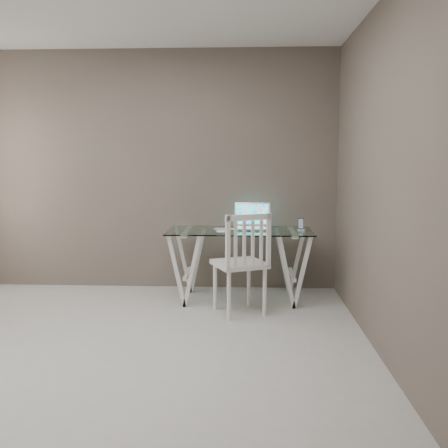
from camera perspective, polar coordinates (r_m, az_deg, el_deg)
The scene contains 7 objects.
room at distance 3.60m, azimuth -14.63°, elevation 10.89°, with size 4.50×4.52×2.71m.
desk at distance 5.27m, azimuth 1.79°, elevation -4.63°, with size 1.50×0.70×0.75m.
chair at distance 4.72m, azimuth 2.17°, elevation -4.04°, with size 0.60×0.60×0.99m.
laptop at distance 5.35m, azimuth 3.28°, elevation 0.20°, with size 0.39×0.35×0.27m.
keyboard at distance 5.26m, azimuth 0.27°, elevation -0.59°, with size 0.27×0.12×0.01m, color silver.
mouse at distance 4.98m, azimuth -0.28°, elevation -0.87°, with size 0.11×0.07×0.04m, color white.
phone_dock at distance 5.23m, azimuth 8.77°, elevation -0.36°, with size 0.07×0.07×0.13m.
Camera 1 is at (0.99, -3.42, 1.49)m, focal length 40.00 mm.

